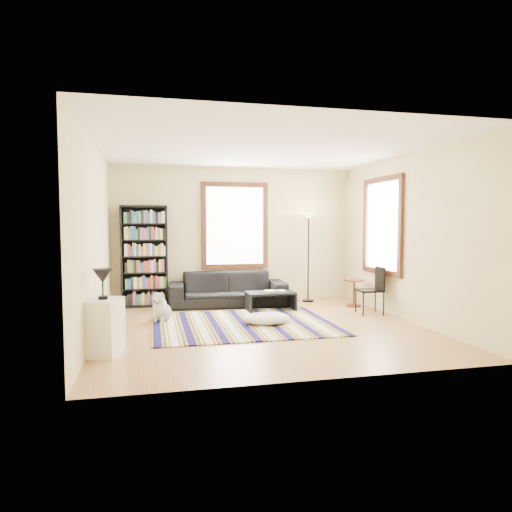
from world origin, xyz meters
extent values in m
cube|color=#A4824B|center=(0.00, 0.00, -0.05)|extent=(5.00, 5.00, 0.10)
cube|color=white|center=(0.00, 0.00, 2.85)|extent=(5.00, 5.00, 0.10)
cube|color=beige|center=(0.00, 2.55, 1.40)|extent=(5.00, 0.10, 2.80)
cube|color=beige|center=(0.00, -2.55, 1.40)|extent=(5.00, 0.10, 2.80)
cube|color=beige|center=(-2.55, 0.00, 1.40)|extent=(0.10, 5.00, 2.80)
cube|color=beige|center=(2.55, 0.00, 1.40)|extent=(0.10, 5.00, 2.80)
cube|color=white|center=(0.00, 2.47, 1.60)|extent=(1.20, 0.06, 1.60)
cube|color=white|center=(2.47, 0.80, 1.60)|extent=(0.06, 1.20, 1.60)
cube|color=#120D45|center=(-0.27, 0.28, 0.01)|extent=(2.92, 2.33, 0.02)
imported|color=black|center=(-0.22, 2.05, 0.34)|extent=(2.35, 1.04, 0.67)
cube|color=black|center=(-1.84, 2.32, 1.00)|extent=(0.90, 0.30, 2.00)
cube|color=black|center=(0.47, 1.32, 0.18)|extent=(0.98, 0.65, 0.36)
imported|color=beige|center=(0.37, 1.32, 0.37)|extent=(0.26, 0.19, 0.02)
imported|color=beige|center=(0.62, 1.37, 0.37)|extent=(0.21, 0.16, 0.01)
ellipsoid|color=beige|center=(0.12, 0.21, 0.10)|extent=(0.89, 0.76, 0.19)
cylinder|color=#462211|center=(2.20, 1.39, 0.27)|extent=(0.52, 0.52, 0.54)
cube|color=black|center=(2.15, 0.63, 0.43)|extent=(0.45, 0.43, 0.86)
cube|color=white|center=(-2.30, -1.01, 0.35)|extent=(0.50, 0.59, 0.70)
camera|label=1|loc=(-1.70, -6.91, 1.63)|focal=32.00mm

